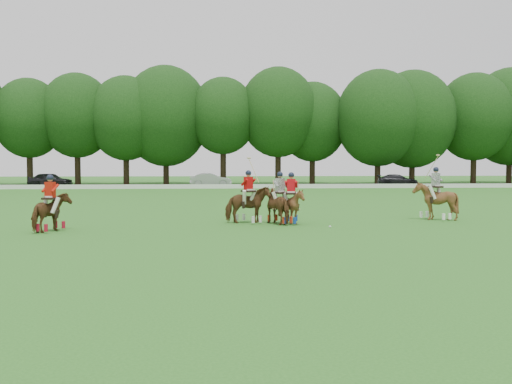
{
  "coord_description": "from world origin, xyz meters",
  "views": [
    {
      "loc": [
        -0.89,
        -20.66,
        2.71
      ],
      "look_at": [
        0.86,
        4.2,
        1.4
      ],
      "focal_mm": 40.0,
      "sensor_mm": 36.0,
      "label": 1
    }
  ],
  "objects": [
    {
      "name": "ground",
      "position": [
        0.0,
        0.0,
        0.0
      ],
      "size": [
        180.0,
        180.0,
        0.0
      ],
      "primitive_type": "plane",
      "color": "#27641C",
      "rests_on": "ground"
    },
    {
      "name": "polo_red_c",
      "position": [
        2.38,
        3.96,
        0.81
      ],
      "size": [
        1.49,
        1.62,
        2.26
      ],
      "color": "#543216",
      "rests_on": "ground"
    },
    {
      "name": "polo_red_a",
      "position": [
        -7.31,
        1.9,
        0.79
      ],
      "size": [
        1.37,
        1.95,
        2.22
      ],
      "color": "#543216",
      "rests_on": "ground"
    },
    {
      "name": "polo_stripe_b",
      "position": [
        9.34,
        5.25,
        0.91
      ],
      "size": [
        2.05,
        2.12,
        3.02
      ],
      "color": "#543216",
      "rests_on": "ground"
    },
    {
      "name": "polo_ball",
      "position": [
        3.8,
        2.49,
        0.04
      ],
      "size": [
        0.09,
        0.09,
        0.09
      ],
      "primitive_type": "sphere",
      "color": "white",
      "rests_on": "ground"
    },
    {
      "name": "boundary_rail",
      "position": [
        0.0,
        38.0,
        0.22
      ],
      "size": [
        120.0,
        0.1,
        0.44
      ],
      "primitive_type": "cube",
      "color": "white",
      "rests_on": "ground"
    },
    {
      "name": "polo_stripe_a",
      "position": [
        1.9,
        4.1,
        0.82
      ],
      "size": [
        1.63,
        2.05,
        2.29
      ],
      "color": "#543216",
      "rests_on": "ground"
    },
    {
      "name": "car_mid",
      "position": [
        -1.51,
        42.5,
        0.76
      ],
      "size": [
        4.69,
        1.86,
        1.52
      ],
      "primitive_type": "imported",
      "rotation": [
        0.0,
        0.0,
        1.63
      ],
      "color": "#9E9EA3",
      "rests_on": "ground"
    },
    {
      "name": "polo_red_b",
      "position": [
        0.54,
        4.46,
        0.84
      ],
      "size": [
        2.13,
        2.07,
        2.88
      ],
      "color": "#543216",
      "rests_on": "ground"
    },
    {
      "name": "car_right",
      "position": [
        19.65,
        42.5,
        0.67
      ],
      "size": [
        4.82,
        2.55,
        1.33
      ],
      "primitive_type": "imported",
      "rotation": [
        0.0,
        0.0,
        1.42
      ],
      "color": "black",
      "rests_on": "ground"
    },
    {
      "name": "car_left",
      "position": [
        -18.85,
        42.5,
        0.79
      ],
      "size": [
        4.89,
        2.6,
        1.58
      ],
      "primitive_type": "imported",
      "rotation": [
        0.0,
        0.0,
        1.41
      ],
      "color": "black",
      "rests_on": "ground"
    },
    {
      "name": "tree_line",
      "position": [
        0.26,
        48.05,
        8.23
      ],
      "size": [
        117.98,
        14.32,
        14.75
      ],
      "color": "black",
      "rests_on": "ground"
    }
  ]
}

